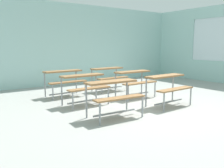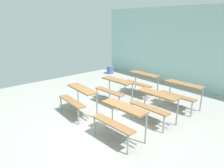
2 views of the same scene
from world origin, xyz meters
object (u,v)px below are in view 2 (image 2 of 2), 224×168
Objects in this scene: desk_bench_r0c0 at (79,95)px; desk_bench_r1c0 at (115,86)px; desk_bench_r2c0 at (142,79)px; trash_bin at (110,70)px; desk_bench_r2c1 at (181,90)px; desk_bench_r0c1 at (120,115)px; desk_bench_r1c1 at (155,101)px.

desk_bench_r0c0 and desk_bench_r1c0 have the same top height.
trash_bin is at bearing 157.98° from desk_bench_r2c0.
desk_bench_r2c0 is at bearing 176.19° from desk_bench_r2c1.
desk_bench_r0c1 is 5.84m from trash_bin.
desk_bench_r0c0 is 1.62m from desk_bench_r0c1.
desk_bench_r1c1 is at bearing -4.45° from desk_bench_r1c0.
desk_bench_r1c0 and desk_bench_r2c0 have the same top height.
desk_bench_r1c0 reaches higher than trash_bin.
desk_bench_r0c1 is at bearing -58.86° from desk_bench_r2c0.
desk_bench_r1c1 reaches higher than trash_bin.
desk_bench_r1c0 is 1.22m from desk_bench_r2c0.
desk_bench_r2c0 is 3.23m from trash_bin.
desk_bench_r0c1 is at bearing 3.30° from desk_bench_r0c0.
desk_bench_r0c0 is 1.00× the size of desk_bench_r2c1.
trash_bin is (-4.57, 3.61, -0.38)m from desk_bench_r0c1.
desk_bench_r1c1 is 1.25m from desk_bench_r2c1.
trash_bin is (-2.95, 3.62, -0.38)m from desk_bench_r0c0.
desk_bench_r2c1 is 3.06× the size of trash_bin.
desk_bench_r1c0 is 1.57m from desk_bench_r1c1.
desk_bench_r1c1 is at bearing -91.36° from desk_bench_r2c1.
desk_bench_r0c0 is at bearing -50.79° from trash_bin.
desk_bench_r0c0 and desk_bench_r2c0 have the same top height.
desk_bench_r0c0 is 1.01× the size of desk_bench_r1c0.
desk_bench_r0c0 and desk_bench_r1c1 have the same top height.
desk_bench_r1c0 is 1.00× the size of desk_bench_r2c1.
desk_bench_r2c0 is (-1.58, 2.48, 0.00)m from desk_bench_r0c1.
desk_bench_r1c0 is at bearing 139.26° from desk_bench_r0c1.
desk_bench_r2c0 is (0.05, 2.49, 0.00)m from desk_bench_r0c0.
trash_bin is at bearing 162.98° from desk_bench_r2c1.
desk_bench_r1c0 and desk_bench_r2c1 have the same top height.
desk_bench_r0c1 and desk_bench_r1c0 have the same top height.
desk_bench_r0c0 is 3.07× the size of trash_bin.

